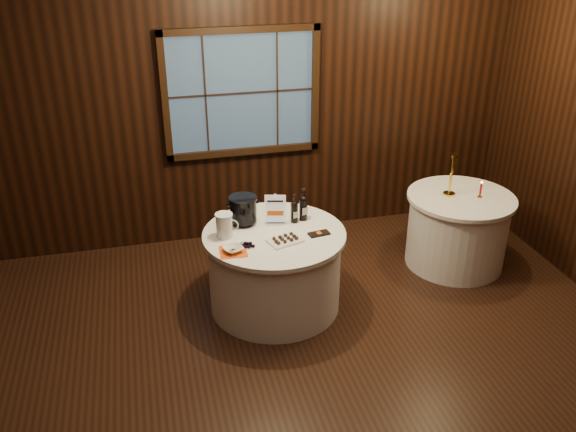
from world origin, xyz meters
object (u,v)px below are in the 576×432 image
object	(u,v)px
side_table	(457,230)
glass_pitcher	(224,225)
brass_candlestick	(451,181)
main_table	(275,269)
port_bottle_right	(303,206)
grape_bunch	(248,244)
port_bottle_left	(294,210)
chocolate_box	(319,234)
red_candle	(480,191)
sign_stand	(276,214)
chocolate_plate	(285,240)
ice_bucket	(243,210)
cracker_bowl	(233,249)

from	to	relation	value
side_table	glass_pitcher	world-z (taller)	glass_pitcher
glass_pitcher	brass_candlestick	xyz separation A→B (m)	(2.32, 0.33, 0.04)
main_table	port_bottle_right	size ratio (longest dim) A/B	4.10
port_bottle_right	grape_bunch	distance (m)	0.71
brass_candlestick	glass_pitcher	bearing A→B (deg)	-171.96
port_bottle_left	chocolate_box	distance (m)	0.34
port_bottle_left	red_candle	xyz separation A→B (m)	(1.93, 0.07, -0.05)
grape_bunch	red_candle	size ratio (longest dim) A/B	1.06
sign_stand	brass_candlestick	bearing A→B (deg)	20.65
chocolate_plate	brass_candlestick	world-z (taller)	brass_candlestick
side_table	port_bottle_right	distance (m)	1.76
port_bottle_right	chocolate_plate	world-z (taller)	port_bottle_right
main_table	port_bottle_left	world-z (taller)	port_bottle_left
side_table	port_bottle_right	bearing A→B (deg)	-176.08
main_table	port_bottle_right	distance (m)	0.63
chocolate_plate	ice_bucket	bearing A→B (deg)	123.96
side_table	ice_bucket	xyz separation A→B (m)	(-2.23, -0.06, 0.52)
ice_bucket	cracker_bowl	world-z (taller)	ice_bucket
main_table	glass_pitcher	world-z (taller)	glass_pitcher
cracker_bowl	glass_pitcher	bearing A→B (deg)	95.23
main_table	chocolate_box	xyz separation A→B (m)	(0.38, -0.13, 0.39)
side_table	cracker_bowl	bearing A→B (deg)	-167.17
port_bottle_left	chocolate_plate	bearing A→B (deg)	-127.43
port_bottle_left	brass_candlestick	size ratio (longest dim) A/B	0.64
chocolate_box	glass_pitcher	distance (m)	0.83
main_table	port_bottle_left	distance (m)	0.57
grape_bunch	sign_stand	bearing A→B (deg)	46.64
ice_bucket	glass_pitcher	world-z (taller)	ice_bucket
brass_candlestick	chocolate_box	bearing A→B (deg)	-162.05
grape_bunch	cracker_bowl	distance (m)	0.15
port_bottle_right	cracker_bowl	size ratio (longest dim) A/B	1.93
sign_stand	glass_pitcher	bearing A→B (deg)	-150.86
port_bottle_right	ice_bucket	xyz separation A→B (m)	(-0.55, 0.05, 0.00)
port_bottle_left	chocolate_plate	world-z (taller)	port_bottle_left
port_bottle_right	chocolate_plate	distance (m)	0.47
side_table	brass_candlestick	distance (m)	0.55
glass_pitcher	red_candle	bearing A→B (deg)	20.70
main_table	glass_pitcher	xyz separation A→B (m)	(-0.44, 0.03, 0.49)
ice_bucket	chocolate_box	size ratio (longest dim) A/B	1.41
side_table	chocolate_box	bearing A→B (deg)	-165.12
port_bottle_left	cracker_bowl	size ratio (longest dim) A/B	1.71
chocolate_plate	chocolate_box	bearing A→B (deg)	9.49
glass_pitcher	main_table	bearing A→B (deg)	12.45
port_bottle_right	sign_stand	bearing A→B (deg)	174.32
port_bottle_right	chocolate_box	size ratio (longest dim) A/B	1.67
sign_stand	chocolate_plate	world-z (taller)	sign_stand
grape_bunch	glass_pitcher	xyz separation A→B (m)	(-0.16, 0.21, 0.09)
ice_bucket	grape_bunch	bearing A→B (deg)	-95.63
chocolate_box	red_candle	distance (m)	1.81
grape_bunch	brass_candlestick	xyz separation A→B (m)	(2.16, 0.54, 0.13)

